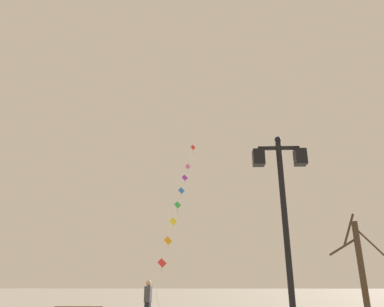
% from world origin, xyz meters
% --- Properties ---
extents(twin_lantern_lamp_post, '(1.31, 0.28, 5.11)m').
position_xyz_m(twin_lantern_lamp_post, '(1.58, 7.09, 3.52)').
color(twin_lantern_lamp_post, black).
rests_on(twin_lantern_lamp_post, ground_plane).
extents(kite_train, '(1.86, 11.87, 12.83)m').
position_xyz_m(kite_train, '(-1.96, 21.87, 6.93)').
color(kite_train, brown).
rests_on(kite_train, ground_plane).
extents(kite_flyer, '(0.27, 0.62, 1.71)m').
position_xyz_m(kite_flyer, '(-2.62, 14.06, 0.90)').
color(kite_flyer, '#1E1E2D').
rests_on(kite_flyer, ground_plane).
extents(bare_tree, '(2.21, 1.04, 4.16)m').
position_xyz_m(bare_tree, '(5.49, 12.75, 2.07)').
color(bare_tree, '#423323').
rests_on(bare_tree, ground_plane).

